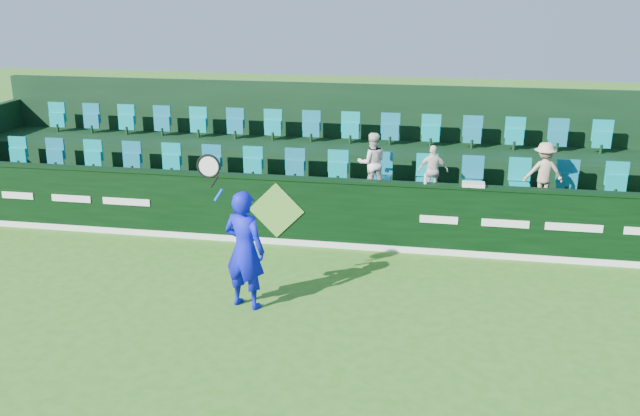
% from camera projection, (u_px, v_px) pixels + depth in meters
% --- Properties ---
extents(ground, '(60.00, 60.00, 0.00)m').
position_uv_depth(ground, '(213.00, 337.00, 10.31)').
color(ground, '#356E1A').
rests_on(ground, ground).
extents(sponsor_hoarding, '(16.00, 0.25, 1.35)m').
position_uv_depth(sponsor_hoarding, '(278.00, 210.00, 13.85)').
color(sponsor_hoarding, black).
rests_on(sponsor_hoarding, ground).
extents(stand_tier_front, '(16.00, 2.00, 0.80)m').
position_uv_depth(stand_tier_front, '(290.00, 207.00, 14.97)').
color(stand_tier_front, black).
rests_on(stand_tier_front, ground).
extents(stand_tier_back, '(16.00, 1.80, 1.30)m').
position_uv_depth(stand_tier_back, '(308.00, 172.00, 16.67)').
color(stand_tier_back, black).
rests_on(stand_tier_back, ground).
extents(stand_rear, '(16.00, 4.10, 2.60)m').
position_uv_depth(stand_rear, '(312.00, 145.00, 16.92)').
color(stand_rear, black).
rests_on(stand_rear, ground).
extents(seat_row_front, '(13.50, 0.50, 0.60)m').
position_uv_depth(seat_row_front, '(294.00, 170.00, 15.13)').
color(seat_row_front, '#058E91').
rests_on(seat_row_front, stand_tier_front).
extents(seat_row_back, '(13.50, 0.50, 0.60)m').
position_uv_depth(seat_row_back, '(311.00, 130.00, 16.66)').
color(seat_row_back, '#058E91').
rests_on(seat_row_back, stand_tier_back).
extents(tennis_player, '(1.14, 0.63, 2.55)m').
position_uv_depth(tennis_player, '(244.00, 249.00, 11.03)').
color(tennis_player, '#0C11D6').
rests_on(tennis_player, ground).
extents(spectator_left, '(0.72, 0.63, 1.24)m').
position_uv_depth(spectator_left, '(372.00, 163.00, 14.38)').
color(spectator_left, white).
rests_on(spectator_left, stand_tier_front).
extents(spectator_middle, '(0.62, 0.29, 1.03)m').
position_uv_depth(spectator_middle, '(433.00, 171.00, 14.20)').
color(spectator_middle, white).
rests_on(spectator_middle, stand_tier_front).
extents(spectator_right, '(0.81, 0.54, 1.17)m').
position_uv_depth(spectator_right, '(544.00, 172.00, 13.81)').
color(spectator_right, tan).
rests_on(spectator_right, stand_tier_front).
extents(towel, '(0.40, 0.26, 0.06)m').
position_uv_depth(towel, '(473.00, 184.00, 13.00)').
color(towel, silver).
rests_on(towel, sponsor_hoarding).
extents(drinks_bottle, '(0.06, 0.06, 0.19)m').
position_uv_depth(drinks_bottle, '(426.00, 179.00, 13.13)').
color(drinks_bottle, silver).
rests_on(drinks_bottle, sponsor_hoarding).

